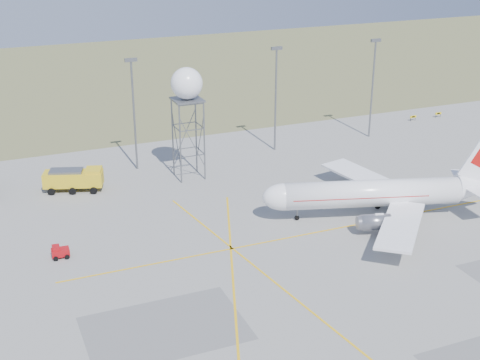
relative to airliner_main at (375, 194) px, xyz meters
name	(u,v)px	position (x,y,z in m)	size (l,w,h in m)	color
grass_strip	(106,79)	(-18.62, 108.53, -3.84)	(400.00, 120.00, 0.03)	#5E6B3A
mast_b	(134,105)	(-28.62, 34.53, 8.22)	(2.20, 0.50, 20.50)	slate
mast_c	(276,91)	(-0.62, 34.53, 8.22)	(2.20, 0.50, 20.50)	slate
mast_d	(373,80)	(21.38, 34.53, 8.22)	(2.20, 0.50, 20.50)	slate
taxi_sign_near	(413,117)	(36.98, 40.53, -2.96)	(1.60, 0.17, 1.20)	black
taxi_sign_far	(438,114)	(43.98, 40.53, -2.96)	(1.60, 0.17, 1.20)	black
airliner_main	(375,194)	(0.00, 0.00, 0.00)	(36.32, 34.41, 12.57)	white
radar_tower	(188,117)	(-21.02, 27.06, 7.24)	(5.46, 5.46, 19.76)	slate
fire_truck	(75,180)	(-40.86, 28.44, -1.97)	(10.33, 6.35, 3.92)	gold
baggage_tug	(60,253)	(-46.98, 5.22, -3.15)	(2.45, 2.01, 1.84)	#A20B10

